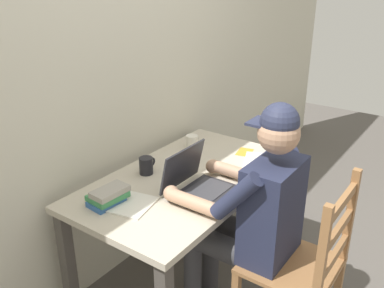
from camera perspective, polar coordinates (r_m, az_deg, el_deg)
ground_plane at (r=2.76m, az=-0.58°, el=-17.56°), size 8.00×8.00×0.00m
back_wall at (r=2.45m, az=-9.57°, el=11.02°), size 6.00×0.04×2.60m
desk at (r=2.41m, az=-0.64°, el=-6.42°), size 1.34×0.76×0.70m
seated_person at (r=2.11m, az=8.15°, el=-8.74°), size 0.50×0.60×1.26m
wooden_chair at (r=2.15m, az=14.71°, el=-15.92°), size 0.42×0.42×0.95m
laptop at (r=2.19m, az=0.51°, el=-5.24°), size 0.33×0.28×0.23m
computer_mouse at (r=2.38m, az=5.20°, el=-3.92°), size 0.06×0.10×0.03m
coffee_mug_white at (r=2.72m, az=0.01°, el=0.30°), size 0.11×0.08×0.09m
coffee_mug_dark at (r=2.40m, az=-6.22°, el=-2.92°), size 0.12×0.08×0.10m
book_stack_main at (r=2.13m, az=-11.34°, el=-6.99°), size 0.20×0.15×0.08m
paper_pile_near_laptop at (r=2.56m, az=9.34°, el=-2.43°), size 0.30×0.27×0.02m
paper_pile_back_corner at (r=2.11m, az=-8.00°, el=-8.15°), size 0.25×0.22×0.01m
landscape_photo_print at (r=2.70m, az=7.17°, el=-1.10°), size 0.15×0.12×0.00m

